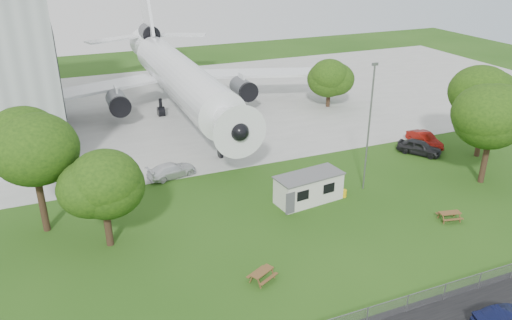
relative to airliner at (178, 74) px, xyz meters
name	(u,v)px	position (x,y,z in m)	size (l,w,h in m)	color
ground	(319,239)	(2.00, -35.86, -5.27)	(160.00, 160.00, 0.00)	#325B1A
concrete_apron	(190,105)	(2.00, 2.14, -5.25)	(120.00, 46.00, 0.03)	#B7B7B2
airliner	(178,74)	(0.00, 0.00, 0.00)	(46.36, 47.73, 17.69)	white
site_cabin	(309,188)	(4.22, -29.78, -3.96)	(6.89, 3.44, 2.62)	silver
picnic_west	(262,280)	(-4.23, -38.86, -5.27)	(1.80, 1.50, 0.76)	brown
picnic_east	(449,220)	(13.60, -37.44, -5.27)	(1.80, 1.50, 0.76)	brown
fence	(393,316)	(2.00, -45.36, -5.27)	(58.00, 0.04, 1.30)	gray
lamp_mast	(369,130)	(10.20, -29.66, 0.73)	(0.16, 0.16, 12.00)	slate
tree_west_big	(31,146)	(-17.92, -26.05, 2.20)	(7.14, 7.14, 11.06)	#382619
tree_west_small	(103,188)	(-13.42, -30.21, -0.31)	(6.32, 6.32, 8.13)	#382619
tree_east_front	(493,118)	(21.70, -32.85, 1.36)	(7.96, 7.96, 10.62)	#382619
tree_east_back	(488,99)	(26.23, -27.74, 1.27)	(8.22, 8.22, 10.66)	#382619
tree_far_apron	(329,77)	(20.00, -6.01, -1.01)	(5.97, 5.97, 7.25)	#382619
car_ne_hatch	(419,147)	(20.65, -24.87, -4.47)	(1.90, 4.72, 1.61)	black
car_ne_sedan	(424,140)	(22.71, -23.25, -4.47)	(1.70, 4.87, 1.60)	maroon
car_apron_van	(172,170)	(-6.05, -20.12, -4.55)	(2.02, 4.97, 1.44)	white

